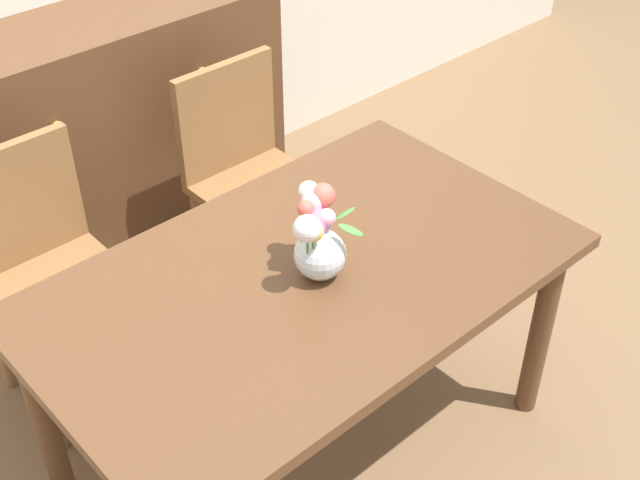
{
  "coord_description": "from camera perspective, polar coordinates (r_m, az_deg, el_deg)",
  "views": [
    {
      "loc": [
        -1.15,
        -1.34,
        2.22
      ],
      "look_at": [
        0.03,
        -0.04,
        0.86
      ],
      "focal_mm": 47.47,
      "sensor_mm": 36.0,
      "label": 1
    }
  ],
  "objects": [
    {
      "name": "dining_table",
      "position": [
        2.37,
        -1.07,
        -3.96
      ],
      "size": [
        1.5,
        0.9,
        0.74
      ],
      "color": "brown",
      "rests_on": "ground_plane"
    },
    {
      "name": "flower_vase",
      "position": [
        2.24,
        -0.2,
        0.26
      ],
      "size": [
        0.22,
        0.22,
        0.24
      ],
      "color": "silver",
      "rests_on": "dining_table"
    },
    {
      "name": "chair_right",
      "position": [
        3.15,
        -4.93,
        4.91
      ],
      "size": [
        0.42,
        0.42,
        0.9
      ],
      "rotation": [
        0.0,
        0.0,
        3.14
      ],
      "color": "olive",
      "rests_on": "ground_plane"
    },
    {
      "name": "ground_plane",
      "position": [
        2.84,
        -0.92,
        -13.65
      ],
      "size": [
        12.0,
        12.0,
        0.0
      ],
      "primitive_type": "plane",
      "color": "brown"
    },
    {
      "name": "chair_left",
      "position": [
        2.83,
        -18.16,
        -1.42
      ],
      "size": [
        0.42,
        0.42,
        0.9
      ],
      "rotation": [
        0.0,
        0.0,
        3.14
      ],
      "color": "olive",
      "rests_on": "ground_plane"
    },
    {
      "name": "dresser",
      "position": [
        3.44,
        -13.9,
        6.57
      ],
      "size": [
        1.4,
        0.47,
        1.0
      ],
      "color": "brown",
      "rests_on": "ground_plane"
    }
  ]
}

